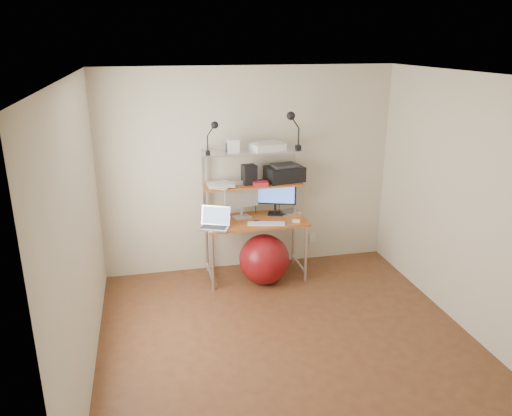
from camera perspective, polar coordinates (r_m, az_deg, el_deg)
The scene contains 20 objects.
room at distance 4.47m, azimuth 3.97°, elevation -1.37°, with size 3.60×3.60×3.60m.
computer_desk at distance 5.94m, azimuth -0.21°, elevation 0.82°, with size 1.20×0.60×1.57m.
wall_outlet at distance 6.64m, azimuth 6.45°, elevation -3.34°, with size 0.08×0.01×0.12m, color silver.
monitor_silver at distance 5.95m, azimuth -1.69°, elevation 1.32°, with size 0.43×0.20×0.49m.
monitor_black at distance 6.07m, azimuth 2.23°, elevation 1.60°, with size 0.49×0.22×0.51m.
laptop at distance 5.72m, azimuth -4.72°, elevation -1.70°, with size 0.42×0.38×0.30m.
keyboard at distance 5.81m, azimuth 1.17°, elevation -1.79°, with size 0.43×0.12×0.01m, color silver.
mouse at distance 5.90m, azimuth 4.62°, elevation -1.47°, with size 0.09×0.05×0.02m, color silver.
mac_mini at distance 6.16m, azimuth 3.94°, elevation -0.49°, with size 0.19×0.19×0.04m, color silver.
phone at distance 5.85m, azimuth 0.04°, elevation -1.64°, with size 0.06×0.12×0.01m, color black.
printer at distance 6.04m, azimuth 3.27°, elevation 4.00°, with size 0.48×0.37×0.21m.
nas_cube at distance 5.90m, azimuth -0.79°, elevation 3.85°, with size 0.16×0.16×0.23m, color black.
red_box at distance 5.85m, azimuth 0.52°, elevation 2.79°, with size 0.17×0.12×0.05m, color #AC1B26.
scanner at distance 5.85m, azimuth 1.32°, elevation 7.06°, with size 0.42×0.32×0.10m.
box_white at distance 5.74m, azimuth -2.62°, elevation 7.10°, with size 0.13×0.11×0.15m, color silver.
box_grey at distance 5.79m, azimuth -2.99°, elevation 6.92°, with size 0.09×0.09×0.09m, color #2F2F32.
clip_lamp_left at distance 5.60m, azimuth -4.91°, elevation 8.82°, with size 0.15×0.08×0.37m.
clip_lamp_right at distance 5.82m, azimuth 4.19°, elevation 9.77°, with size 0.18×0.10×0.45m.
exercise_ball at distance 5.96m, azimuth 0.95°, elevation -5.88°, with size 0.60×0.60×0.60m, color maroon.
paper_stack at distance 5.87m, azimuth -4.08°, elevation 2.68°, with size 0.36×0.40×0.02m.
Camera 1 is at (-1.22, -4.01, 2.78)m, focal length 35.00 mm.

